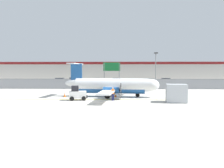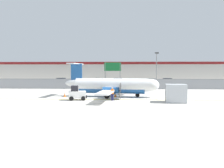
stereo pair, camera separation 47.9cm
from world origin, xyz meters
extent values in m
plane|color=#BCB7AD|center=(0.00, 0.00, 0.00)|extent=(140.00, 140.00, 0.00)
cube|color=yellow|center=(0.00, 2.00, 0.00)|extent=(84.00, 0.20, 0.01)
cube|color=gray|center=(0.00, 18.00, 1.00)|extent=(98.00, 0.04, 2.00)
cylinder|color=slate|center=(0.00, 18.00, 2.05)|extent=(98.00, 0.10, 0.10)
cube|color=#38383A|center=(0.00, 29.50, 0.06)|extent=(98.00, 17.00, 0.12)
cube|color=beige|center=(0.00, 48.00, 3.25)|extent=(91.00, 8.00, 6.50)
cube|color=maroon|center=(0.00, 44.00, 6.10)|extent=(91.00, 0.20, 0.80)
cylinder|color=white|center=(1.30, 5.16, 1.75)|extent=(10.83, 3.05, 1.90)
ellipsoid|color=white|center=(6.88, 4.55, 1.75)|extent=(2.65, 2.06, 1.80)
ellipsoid|color=white|center=(-4.29, 5.78, 1.95)|extent=(3.11, 1.37, 1.05)
cylinder|color=#1E5193|center=(1.30, 5.16, 1.23)|extent=(9.70, 2.52, 1.48)
cube|color=white|center=(1.40, 5.15, 1.18)|extent=(3.34, 16.08, 0.18)
cylinder|color=#1E5193|center=(1.88, 7.72, 1.18)|extent=(2.29, 1.13, 0.90)
cone|color=black|center=(3.02, 7.59, 1.18)|extent=(0.50, 0.49, 0.44)
cylinder|color=#262626|center=(3.17, 7.57, 1.18)|extent=(0.27, 2.09, 2.10)
cylinder|color=#1E5193|center=(1.31, 2.55, 1.18)|extent=(2.29, 1.13, 0.90)
cone|color=black|center=(2.45, 2.42, 1.18)|extent=(0.50, 0.49, 0.44)
cylinder|color=#262626|center=(2.60, 2.40, 1.18)|extent=(0.27, 2.09, 2.10)
cube|color=#1E5193|center=(-4.02, 5.75, 3.30)|extent=(1.71, 0.36, 3.10)
cube|color=white|center=(-4.15, 5.76, 4.85)|extent=(1.62, 4.89, 0.14)
cylinder|color=#59595B|center=(5.04, 4.75, 0.79)|extent=(0.15, 0.15, 0.97)
cylinder|color=black|center=(5.04, 4.75, 0.30)|extent=(0.62, 0.28, 0.60)
cylinder|color=#59595B|center=(1.24, 7.39, 0.83)|extent=(0.15, 0.15, 0.90)
cylinder|color=black|center=(1.24, 7.39, 0.38)|extent=(0.78, 0.30, 0.76)
cylinder|color=#59595B|center=(0.76, 3.00, 0.83)|extent=(0.15, 0.15, 0.90)
cylinder|color=black|center=(0.76, 3.00, 0.38)|extent=(0.78, 0.30, 0.76)
cube|color=silver|center=(-3.01, 1.38, 0.73)|extent=(2.36, 1.48, 0.90)
cube|color=black|center=(-3.36, 1.32, 1.53)|extent=(1.07, 1.15, 0.70)
cube|color=black|center=(-1.88, 1.59, 0.43)|extent=(0.36, 1.11, 0.30)
cylinder|color=black|center=(-2.38, 2.11, 0.28)|extent=(0.58, 0.28, 0.56)
cylinder|color=black|center=(-2.17, 0.93, 0.28)|extent=(0.58, 0.28, 0.56)
cylinder|color=black|center=(-3.86, 1.84, 0.28)|extent=(0.58, 0.28, 0.56)
cylinder|color=black|center=(-3.64, 0.66, 0.28)|extent=(0.58, 0.28, 0.56)
cylinder|color=#191E4C|center=(1.63, 1.35, 0.42)|extent=(0.23, 0.23, 0.85)
cylinder|color=#191E4C|center=(1.49, 1.20, 0.42)|extent=(0.23, 0.23, 0.85)
cylinder|color=orange|center=(1.56, 1.27, 1.15)|extent=(0.48, 0.48, 0.60)
cylinder|color=orange|center=(1.71, 1.43, 1.18)|extent=(0.14, 0.14, 0.55)
cylinder|color=orange|center=(1.41, 1.12, 1.18)|extent=(0.14, 0.14, 0.55)
sphere|color=tan|center=(1.56, 1.27, 1.59)|extent=(0.22, 0.22, 0.22)
cube|color=#B7BCC1|center=(9.35, -0.01, 1.10)|extent=(2.65, 2.30, 2.20)
cube|color=#333338|center=(9.35, -0.01, 1.10)|extent=(2.43, 0.41, 2.20)
cube|color=orange|center=(-4.76, 5.73, 0.02)|extent=(0.36, 0.36, 0.04)
cone|color=orange|center=(-4.76, 5.73, 0.34)|extent=(0.28, 0.28, 0.60)
cylinder|color=white|center=(-4.76, 5.73, 0.42)|extent=(0.17, 0.17, 0.08)
cube|color=orange|center=(-5.55, 4.62, 0.02)|extent=(0.36, 0.36, 0.04)
cone|color=orange|center=(-5.55, 4.62, 0.34)|extent=(0.28, 0.28, 0.60)
cylinder|color=white|center=(-5.55, 4.62, 0.42)|extent=(0.17, 0.17, 0.08)
cube|color=orange|center=(1.84, 4.67, 0.02)|extent=(0.36, 0.36, 0.04)
cone|color=orange|center=(1.84, 4.67, 0.34)|extent=(0.28, 0.28, 0.60)
cylinder|color=white|center=(1.84, 4.67, 0.42)|extent=(0.17, 0.17, 0.08)
cube|color=gray|center=(-14.06, 32.38, 0.74)|extent=(4.24, 1.79, 0.80)
cube|color=#262D38|center=(-13.91, 32.38, 1.42)|extent=(2.23, 1.61, 0.56)
cylinder|color=black|center=(-15.44, 31.45, 0.42)|extent=(0.60, 0.21, 0.60)
cylinder|color=black|center=(-15.48, 33.25, 0.42)|extent=(0.60, 0.21, 0.60)
cylinder|color=black|center=(-12.64, 31.51, 0.42)|extent=(0.60, 0.21, 0.60)
cylinder|color=black|center=(-12.68, 33.31, 0.42)|extent=(0.60, 0.21, 0.60)
cube|color=#19662D|center=(-10.90, 35.61, 0.74)|extent=(4.37, 2.17, 0.80)
cube|color=#262D38|center=(-10.75, 35.62, 1.42)|extent=(2.36, 1.80, 0.56)
cylinder|color=black|center=(-12.19, 34.55, 0.42)|extent=(0.62, 0.27, 0.60)
cylinder|color=black|center=(-12.39, 36.34, 0.42)|extent=(0.62, 0.27, 0.60)
cylinder|color=black|center=(-9.41, 34.87, 0.42)|extent=(0.62, 0.27, 0.60)
cylinder|color=black|center=(-9.61, 36.66, 0.42)|extent=(0.62, 0.27, 0.60)
cube|color=red|center=(-5.87, 24.22, 0.74)|extent=(4.34, 2.07, 0.80)
cube|color=#262D38|center=(-6.02, 24.21, 1.42)|extent=(2.33, 1.75, 0.56)
cylinder|color=black|center=(-4.55, 25.24, 0.42)|extent=(0.62, 0.25, 0.60)
cylinder|color=black|center=(-4.39, 23.45, 0.42)|extent=(0.62, 0.25, 0.60)
cylinder|color=black|center=(-7.34, 24.99, 0.42)|extent=(0.62, 0.25, 0.60)
cylinder|color=black|center=(-7.18, 23.20, 0.42)|extent=(0.62, 0.25, 0.60)
cube|color=slate|center=(-3.25, 31.81, 0.74)|extent=(4.31, 2.00, 0.80)
cube|color=#262D38|center=(-3.40, 31.80, 1.42)|extent=(2.31, 1.72, 0.56)
cylinder|color=black|center=(-1.92, 32.81, 0.42)|extent=(0.61, 0.24, 0.60)
cylinder|color=black|center=(-1.79, 31.02, 0.42)|extent=(0.61, 0.24, 0.60)
cylinder|color=black|center=(-4.71, 32.61, 0.42)|extent=(0.61, 0.24, 0.60)
cylinder|color=black|center=(-4.58, 30.81, 0.42)|extent=(0.61, 0.24, 0.60)
cube|color=red|center=(1.82, 32.01, 0.74)|extent=(4.22, 1.76, 0.80)
cube|color=#262D38|center=(1.67, 32.01, 1.42)|extent=(2.22, 1.59, 0.56)
cylinder|color=black|center=(3.21, 32.93, 0.42)|extent=(0.60, 0.21, 0.60)
cylinder|color=black|center=(3.23, 31.13, 0.42)|extent=(0.60, 0.21, 0.60)
cylinder|color=black|center=(0.41, 32.89, 0.42)|extent=(0.60, 0.21, 0.60)
cylinder|color=black|center=(0.43, 31.09, 0.42)|extent=(0.60, 0.21, 0.60)
cube|color=red|center=(6.32, 24.62, 0.74)|extent=(4.29, 1.93, 0.80)
cube|color=#262D38|center=(6.47, 24.61, 1.42)|extent=(2.28, 1.68, 0.56)
cylinder|color=black|center=(4.88, 23.80, 0.42)|extent=(0.61, 0.23, 0.60)
cylinder|color=black|center=(4.98, 25.59, 0.42)|extent=(0.61, 0.23, 0.60)
cylinder|color=black|center=(7.67, 23.64, 0.42)|extent=(0.61, 0.23, 0.60)
cylinder|color=black|center=(7.77, 25.44, 0.42)|extent=(0.61, 0.23, 0.60)
cube|color=black|center=(10.03, 29.24, 0.74)|extent=(4.24, 1.80, 0.80)
cube|color=#262D38|center=(10.18, 29.24, 1.42)|extent=(2.24, 1.61, 0.56)
cylinder|color=black|center=(8.65, 28.31, 0.42)|extent=(0.60, 0.21, 0.60)
cylinder|color=black|center=(8.61, 30.11, 0.42)|extent=(0.60, 0.21, 0.60)
cylinder|color=black|center=(11.45, 28.37, 0.42)|extent=(0.60, 0.21, 0.60)
cylinder|color=black|center=(11.41, 30.17, 0.42)|extent=(0.60, 0.21, 0.60)
cube|color=gray|center=(14.78, 32.27, 0.74)|extent=(4.30, 1.98, 0.80)
cube|color=#262D38|center=(14.93, 32.26, 1.42)|extent=(2.30, 1.70, 0.56)
cylinder|color=black|center=(13.32, 31.46, 0.42)|extent=(0.61, 0.24, 0.60)
cylinder|color=black|center=(13.44, 33.26, 0.42)|extent=(0.61, 0.24, 0.60)
cylinder|color=black|center=(16.12, 31.28, 0.42)|extent=(0.61, 0.24, 0.60)
cylinder|color=black|center=(16.24, 33.07, 0.42)|extent=(0.61, 0.24, 0.60)
cylinder|color=slate|center=(9.42, 15.57, 3.50)|extent=(0.16, 0.16, 7.00)
cube|color=#333333|center=(9.42, 15.57, 7.15)|extent=(0.70, 0.30, 0.24)
cylinder|color=slate|center=(-0.80, 19.96, 2.75)|extent=(0.14, 0.14, 5.50)
cylinder|color=slate|center=(2.40, 19.96, 2.75)|extent=(0.14, 0.14, 5.50)
cube|color=#14662D|center=(0.80, 19.96, 4.60)|extent=(3.60, 0.10, 1.80)
camera|label=1|loc=(2.34, -26.71, 3.98)|focal=35.00mm
camera|label=2|loc=(2.82, -26.69, 3.98)|focal=35.00mm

